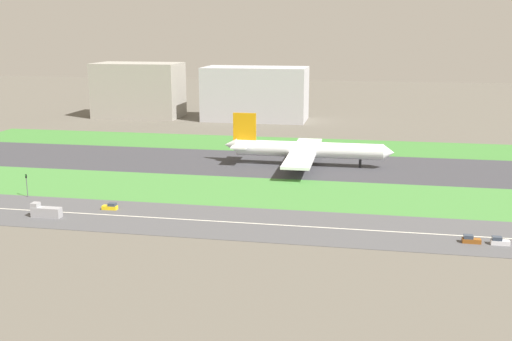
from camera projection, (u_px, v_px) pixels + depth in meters
name	position (u px, v px, depth m)	size (l,w,h in m)	color
ground_plane	(250.00, 163.00, 232.44)	(800.00, 800.00, 0.00)	#5B564C
runway	(250.00, 163.00, 232.43)	(280.00, 46.00, 0.10)	#38383D
grass_median_north	(267.00, 144.00, 271.66)	(280.00, 36.00, 0.10)	#3D7A33
grass_median_south	(226.00, 190.00, 193.21)	(280.00, 36.00, 0.10)	#427F38
highway	(199.00, 220.00, 162.59)	(280.00, 28.00, 0.10)	#4C4C4F
highway_centerline	(199.00, 220.00, 162.58)	(266.00, 0.50, 0.01)	silver
airliner	(304.00, 150.00, 227.24)	(65.00, 56.00, 19.70)	white
car_1	(499.00, 241.00, 143.96)	(4.40, 1.80, 2.00)	silver
truck_0	(46.00, 212.00, 165.02)	(8.40, 2.50, 4.00)	#99999E
car_4	(110.00, 207.00, 172.14)	(4.40, 1.80, 2.00)	yellow
car_3	(471.00, 240.00, 145.14)	(4.40, 1.80, 2.00)	brown
traffic_light	(27.00, 184.00, 184.53)	(0.36, 0.50, 7.20)	#4C4C51
terminal_building	(139.00, 90.00, 353.79)	(50.35, 28.27, 31.99)	#9E998E
hangar_building	(255.00, 94.00, 341.39)	(58.90, 29.27, 30.37)	#B2B2B7
fuel_tank_west	(271.00, 98.00, 385.80)	(19.46, 19.46, 15.51)	silver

